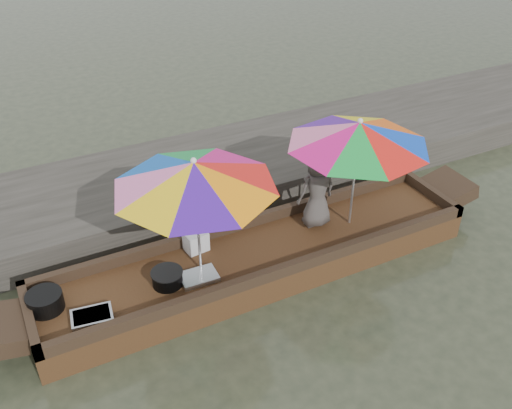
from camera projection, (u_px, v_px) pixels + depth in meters
name	position (u px, v px, depth m)	size (l,w,h in m)	color
water	(259.00, 272.00, 7.48)	(80.00, 80.00, 0.00)	#2E3324
dock	(195.00, 179.00, 8.98)	(22.00, 2.20, 0.50)	#2D2B26
boat_hull	(260.00, 261.00, 7.38)	(5.73, 1.20, 0.35)	#3B2112
cooking_pot	(45.00, 301.00, 6.35)	(0.40, 0.40, 0.21)	black
tray_crayfish	(92.00, 318.00, 6.23)	(0.44, 0.31, 0.09)	silver
tray_scallop	(199.00, 277.00, 6.81)	(0.44, 0.31, 0.06)	silver
charcoal_grill	(167.00, 278.00, 6.71)	(0.36, 0.36, 0.17)	black
supply_bag	(196.00, 241.00, 7.24)	(0.28, 0.22, 0.26)	silver
vendor	(317.00, 190.00, 7.50)	(0.53, 0.35, 1.08)	#49433F
umbrella_bow	(197.00, 217.00, 6.55)	(1.90, 1.90, 1.55)	#E5147D
umbrella_stern	(355.00, 173.00, 7.39)	(1.84, 1.84, 1.55)	#FF5B0C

